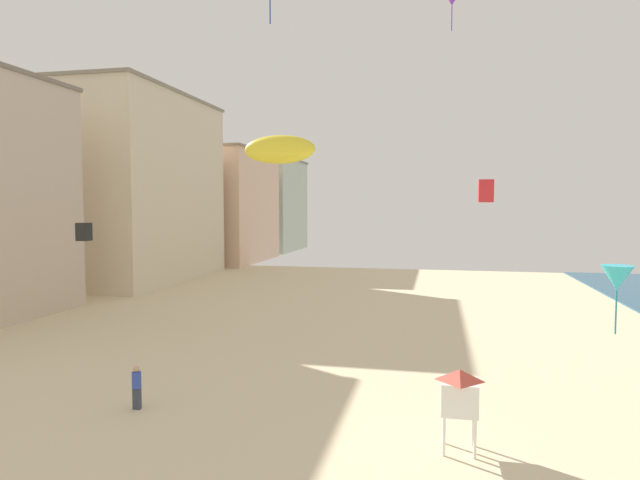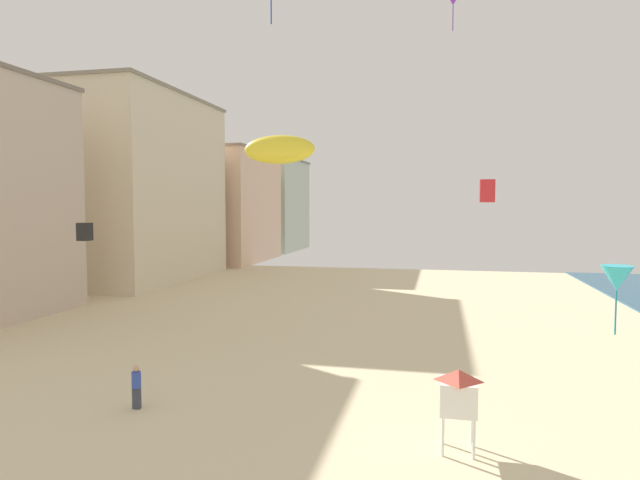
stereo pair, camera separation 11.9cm
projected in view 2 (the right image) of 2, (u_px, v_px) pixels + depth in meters
boardwalk_hotel_mid at (118, 188)px, 55.77m from camera, size 15.64×20.07×18.63m
boardwalk_hotel_far at (202, 206)px, 75.34m from camera, size 18.22×17.16×15.01m
boardwalk_hotel_distant at (248, 205)px, 93.52m from camera, size 18.15×16.32×15.32m
kite_flyer at (136, 384)px, 20.23m from camera, size 0.34×0.34×1.64m
lifeguard_stand at (458, 392)px, 16.67m from camera, size 1.10×1.10×2.55m
kite_yellow_parafoil at (279, 150)px, 21.33m from camera, size 2.86×0.80×1.11m
kite_red_box at (487, 191)px, 37.11m from camera, size 0.98×0.98×1.54m
kite_cyan_delta at (617, 278)px, 17.22m from camera, size 0.97×0.97×2.20m
kite_black_box at (85, 232)px, 26.80m from camera, size 0.56×0.56×0.88m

